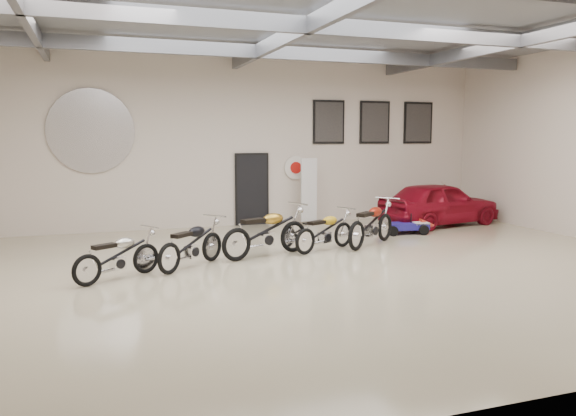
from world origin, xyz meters
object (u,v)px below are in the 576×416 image
object	(u,v)px
motorcycle_gold	(266,231)
motorcycle_black	(191,243)
motorcycle_red	(371,223)
banner_stand	(309,192)
motorcycle_silver	(117,255)
vintage_car	(439,203)
motorcycle_yellow	(325,230)
go_kart	(409,223)

from	to	relation	value
motorcycle_gold	motorcycle_black	bearing A→B (deg)	177.20
motorcycle_gold	motorcycle_red	world-z (taller)	motorcycle_gold
banner_stand	motorcycle_red	bearing A→B (deg)	-94.74
motorcycle_silver	motorcycle_gold	bearing A→B (deg)	-13.25
motorcycle_gold	vintage_car	distance (m)	6.71
motorcycle_yellow	motorcycle_silver	bearing A→B (deg)	170.00
motorcycle_silver	vintage_car	size ratio (longest dim) A/B	0.46
motorcycle_gold	motorcycle_red	distance (m)	2.82
motorcycle_silver	motorcycle_yellow	distance (m)	4.84
motorcycle_black	motorcycle_red	xyz separation A→B (m)	(4.53, 0.87, 0.06)
motorcycle_yellow	motorcycle_gold	bearing A→B (deg)	161.92
motorcycle_black	go_kart	xyz separation A→B (m)	(6.31, 2.05, -0.22)
go_kart	banner_stand	bearing A→B (deg)	136.52
motorcycle_silver	go_kart	distance (m)	8.19
vintage_car	motorcycle_black	bearing A→B (deg)	101.11
motorcycle_red	motorcycle_gold	bearing A→B (deg)	151.60
motorcycle_black	vintage_car	distance (m)	8.52
banner_stand	motorcycle_black	size ratio (longest dim) A/B	1.02
motorcycle_silver	motorcycle_red	bearing A→B (deg)	-18.13
motorcycle_yellow	motorcycle_black	bearing A→B (deg)	167.41
vintage_car	motorcycle_yellow	bearing A→B (deg)	106.81
motorcycle_red	vintage_car	bearing A→B (deg)	-3.08
go_kart	vintage_car	world-z (taller)	vintage_car
motorcycle_gold	motorcycle_red	size ratio (longest dim) A/B	1.03
banner_stand	motorcycle_yellow	bearing A→B (deg)	-113.82
banner_stand	motorcycle_gold	xyz separation A→B (m)	(-2.60, -4.04, -0.40)
vintage_car	motorcycle_red	bearing A→B (deg)	112.72
vintage_car	go_kart	bearing A→B (deg)	111.57
motorcycle_yellow	banner_stand	bearing A→B (deg)	49.58
motorcycle_black	vintage_car	size ratio (longest dim) A/B	0.50
go_kart	motorcycle_silver	bearing A→B (deg)	-153.34
banner_stand	vintage_car	world-z (taller)	banner_stand
banner_stand	motorcycle_gold	bearing A→B (deg)	-130.54
motorcycle_black	vintage_car	bearing A→B (deg)	-20.03
motorcycle_silver	motorcycle_gold	distance (m)	3.37
motorcycle_silver	go_kart	size ratio (longest dim) A/B	1.15
motorcycle_silver	banner_stand	bearing A→B (deg)	9.98
motorcycle_gold	motorcycle_yellow	bearing A→B (deg)	-12.80
motorcycle_yellow	go_kart	xyz separation A→B (m)	(3.08, 1.37, -0.20)
motorcycle_red	go_kart	size ratio (longest dim) A/B	1.39
motorcycle_silver	motorcycle_gold	xyz separation A→B (m)	(3.20, 1.04, 0.11)
banner_stand	motorcycle_yellow	world-z (taller)	banner_stand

